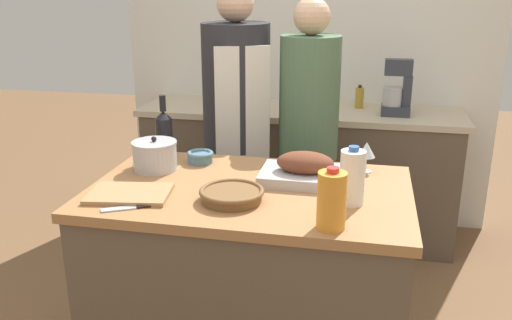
# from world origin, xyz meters

# --- Properties ---
(kitchen_island) EXTENTS (1.30, 0.81, 0.93)m
(kitchen_island) POSITION_xyz_m (0.00, 0.00, 0.47)
(kitchen_island) COLOR brown
(kitchen_island) RESTS_ON ground_plane
(back_counter) EXTENTS (2.17, 0.60, 0.91)m
(back_counter) POSITION_xyz_m (0.00, 1.57, 0.46)
(back_counter) COLOR brown
(back_counter) RESTS_ON ground_plane
(back_wall) EXTENTS (2.67, 0.10, 2.55)m
(back_wall) POSITION_xyz_m (0.00, 1.92, 1.27)
(back_wall) COLOR silver
(back_wall) RESTS_ON ground_plane
(roasting_pan) EXTENTS (0.37, 0.26, 0.13)m
(roasting_pan) POSITION_xyz_m (0.21, 0.12, 0.98)
(roasting_pan) COLOR #BCBCC1
(roasting_pan) RESTS_ON kitchen_island
(wicker_basket) EXTENTS (0.25, 0.25, 0.05)m
(wicker_basket) POSITION_xyz_m (-0.04, -0.15, 0.95)
(wicker_basket) COLOR brown
(wicker_basket) RESTS_ON kitchen_island
(cutting_board) EXTENTS (0.34, 0.26, 0.02)m
(cutting_board) POSITION_xyz_m (-0.44, -0.19, 0.94)
(cutting_board) COLOR #AD7F51
(cutting_board) RESTS_ON kitchen_island
(stock_pot) EXTENTS (0.20, 0.20, 0.15)m
(stock_pot) POSITION_xyz_m (-0.46, 0.13, 0.99)
(stock_pot) COLOR #B7B7BC
(stock_pot) RESTS_ON kitchen_island
(mixing_bowl) EXTENTS (0.12, 0.12, 0.05)m
(mixing_bowl) POSITION_xyz_m (-0.30, 0.27, 0.96)
(mixing_bowl) COLOR slate
(mixing_bowl) RESTS_ON kitchen_island
(juice_jug) EXTENTS (0.10, 0.10, 0.22)m
(juice_jug) POSITION_xyz_m (0.35, -0.32, 1.03)
(juice_jug) COLOR orange
(juice_jug) RESTS_ON kitchen_island
(milk_jug) EXTENTS (0.09, 0.09, 0.23)m
(milk_jug) POSITION_xyz_m (0.41, -0.08, 1.03)
(milk_jug) COLOR white
(milk_jug) RESTS_ON kitchen_island
(wine_bottle_green) EXTENTS (0.08, 0.08, 0.29)m
(wine_bottle_green) POSITION_xyz_m (-0.50, 0.34, 1.04)
(wine_bottle_green) COLOR black
(wine_bottle_green) RESTS_ON kitchen_island
(wine_glass_left) EXTENTS (0.08, 0.08, 0.14)m
(wine_glass_left) POSITION_xyz_m (0.46, 0.30, 1.03)
(wine_glass_left) COLOR silver
(wine_glass_left) RESTS_ON kitchen_island
(knife_chef) EXTENTS (0.20, 0.12, 0.01)m
(knife_chef) POSITION_xyz_m (-0.38, -0.30, 0.93)
(knife_chef) COLOR #B7B7BC
(knife_chef) RESTS_ON kitchen_island
(stand_mixer) EXTENTS (0.18, 0.14, 0.36)m
(stand_mixer) POSITION_xyz_m (0.63, 1.51, 1.06)
(stand_mixer) COLOR #333842
(stand_mixer) RESTS_ON back_counter
(condiment_bottle_tall) EXTENTS (0.06, 0.06, 0.21)m
(condiment_bottle_tall) POSITION_xyz_m (-0.51, 1.60, 1.01)
(condiment_bottle_tall) COLOR #332D28
(condiment_bottle_tall) RESTS_ON back_counter
(condiment_bottle_short) EXTENTS (0.06, 0.06, 0.14)m
(condiment_bottle_short) POSITION_xyz_m (-0.38, 1.59, 0.97)
(condiment_bottle_short) COLOR #234C28
(condiment_bottle_short) RESTS_ON back_counter
(condiment_bottle_extra) EXTENTS (0.06, 0.06, 0.16)m
(condiment_bottle_extra) POSITION_xyz_m (0.39, 1.68, 0.98)
(condiment_bottle_extra) COLOR #B28E2D
(condiment_bottle_extra) RESTS_ON back_counter
(person_cook_aproned) EXTENTS (0.40, 0.42, 1.72)m
(person_cook_aproned) POSITION_xyz_m (-0.27, 0.88, 0.95)
(person_cook_aproned) COLOR beige
(person_cook_aproned) RESTS_ON ground_plane
(person_cook_guest) EXTENTS (0.32, 0.32, 1.66)m
(person_cook_guest) POSITION_xyz_m (0.14, 0.86, 0.92)
(person_cook_guest) COLOR beige
(person_cook_guest) RESTS_ON ground_plane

